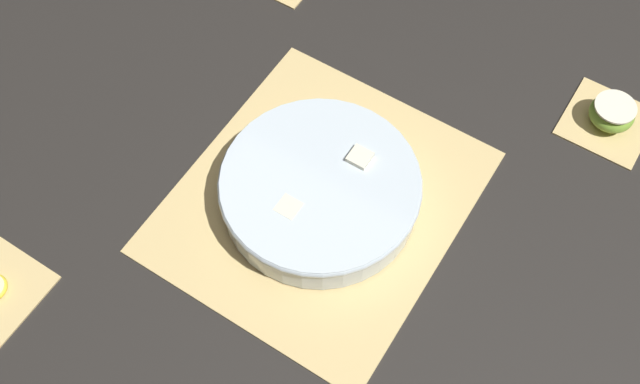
# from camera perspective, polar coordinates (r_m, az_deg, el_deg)

# --- Properties ---
(ground_plane) EXTENTS (6.00, 6.00, 0.00)m
(ground_plane) POSITION_cam_1_polar(r_m,az_deg,el_deg) (1.04, 0.00, -0.74)
(ground_plane) COLOR black
(bamboo_mat_center) EXTENTS (0.42, 0.37, 0.01)m
(bamboo_mat_center) POSITION_cam_1_polar(r_m,az_deg,el_deg) (1.04, 0.00, -0.66)
(bamboo_mat_center) COLOR #D6B775
(bamboo_mat_center) RESTS_ON ground_plane
(coaster_mat_far_left) EXTENTS (0.12, 0.12, 0.01)m
(coaster_mat_far_left) POSITION_cam_1_polar(r_m,az_deg,el_deg) (1.19, 21.02, 5.01)
(coaster_mat_far_left) COLOR #D6B775
(coaster_mat_far_left) RESTS_ON ground_plane
(fruit_salad_bowl) EXTENTS (0.27, 0.27, 0.06)m
(fruit_salad_bowl) POSITION_cam_1_polar(r_m,az_deg,el_deg) (1.01, -0.02, 0.28)
(fruit_salad_bowl) COLOR silver
(fruit_salad_bowl) RESTS_ON bamboo_mat_center
(apple_half) EXTENTS (0.07, 0.07, 0.04)m
(apple_half) POSITION_cam_1_polar(r_m,az_deg,el_deg) (1.17, 21.36, 5.62)
(apple_half) COLOR #7FAD38
(apple_half) RESTS_ON coaster_mat_far_left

